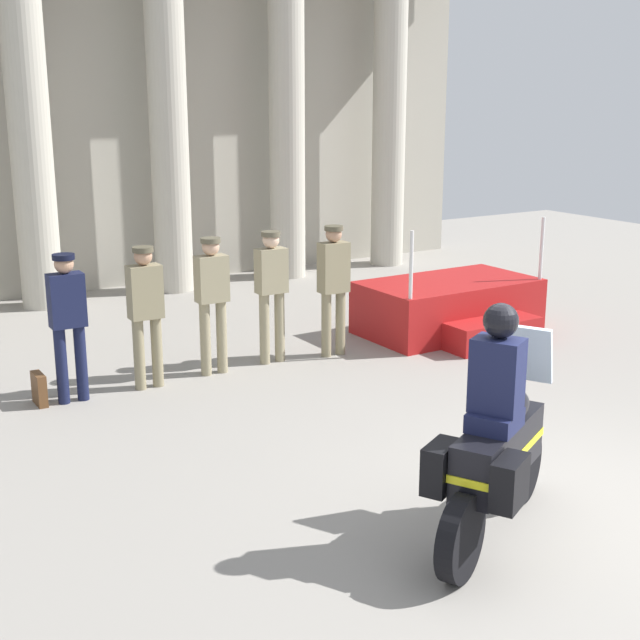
{
  "coord_description": "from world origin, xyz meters",
  "views": [
    {
      "loc": [
        -5.31,
        -4.34,
        3.38
      ],
      "look_at": [
        -0.96,
        2.63,
        1.23
      ],
      "focal_mm": 49.19,
      "sensor_mm": 36.0,
      "label": 1
    }
  ],
  "objects_px": {
    "officer_in_row_1": "(146,306)",
    "officer_in_row_3": "(271,286)",
    "officer_in_row_4": "(334,280)",
    "officer_in_row_0": "(68,316)",
    "briefcase_on_ground": "(39,389)",
    "motorcycle_with_rider": "(495,445)",
    "officer_in_row_2": "(212,294)",
    "reviewing_stand": "(452,308)"
  },
  "relations": [
    {
      "from": "officer_in_row_0",
      "to": "officer_in_row_2",
      "type": "height_order",
      "value": "officer_in_row_2"
    },
    {
      "from": "briefcase_on_ground",
      "to": "officer_in_row_3",
      "type": "bearing_deg",
      "value": 0.25
    },
    {
      "from": "officer_in_row_0",
      "to": "officer_in_row_1",
      "type": "bearing_deg",
      "value": -178.76
    },
    {
      "from": "officer_in_row_0",
      "to": "briefcase_on_ground",
      "type": "height_order",
      "value": "officer_in_row_0"
    },
    {
      "from": "officer_in_row_4",
      "to": "briefcase_on_ground",
      "type": "height_order",
      "value": "officer_in_row_4"
    },
    {
      "from": "reviewing_stand",
      "to": "officer_in_row_0",
      "type": "distance_m",
      "value": 5.53
    },
    {
      "from": "officer_in_row_1",
      "to": "officer_in_row_2",
      "type": "relative_size",
      "value": 0.99
    },
    {
      "from": "officer_in_row_0",
      "to": "officer_in_row_4",
      "type": "bearing_deg",
      "value": -179.55
    },
    {
      "from": "officer_in_row_1",
      "to": "briefcase_on_ground",
      "type": "bearing_deg",
      "value": -3.17
    },
    {
      "from": "officer_in_row_1",
      "to": "reviewing_stand",
      "type": "bearing_deg",
      "value": -178.96
    },
    {
      "from": "officer_in_row_2",
      "to": "officer_in_row_3",
      "type": "distance_m",
      "value": 0.84
    },
    {
      "from": "motorcycle_with_rider",
      "to": "briefcase_on_ground",
      "type": "distance_m",
      "value": 5.42
    },
    {
      "from": "motorcycle_with_rider",
      "to": "officer_in_row_4",
      "type": "bearing_deg",
      "value": 43.64
    },
    {
      "from": "officer_in_row_3",
      "to": "motorcycle_with_rider",
      "type": "distance_m",
      "value": 5.02
    },
    {
      "from": "reviewing_stand",
      "to": "officer_in_row_0",
      "type": "height_order",
      "value": "officer_in_row_0"
    },
    {
      "from": "officer_in_row_2",
      "to": "officer_in_row_3",
      "type": "height_order",
      "value": "officer_in_row_3"
    },
    {
      "from": "officer_in_row_0",
      "to": "briefcase_on_ground",
      "type": "xyz_separation_m",
      "value": [
        -0.35,
        0.1,
        -0.81
      ]
    },
    {
      "from": "officer_in_row_0",
      "to": "officer_in_row_2",
      "type": "bearing_deg",
      "value": -176.31
    },
    {
      "from": "officer_in_row_1",
      "to": "officer_in_row_4",
      "type": "relative_size",
      "value": 0.98
    },
    {
      "from": "reviewing_stand",
      "to": "officer_in_row_3",
      "type": "bearing_deg",
      "value": 177.72
    },
    {
      "from": "officer_in_row_4",
      "to": "briefcase_on_ground",
      "type": "distance_m",
      "value": 3.89
    },
    {
      "from": "officer_in_row_0",
      "to": "motorcycle_with_rider",
      "type": "distance_m",
      "value": 5.17
    },
    {
      "from": "officer_in_row_0",
      "to": "officer_in_row_4",
      "type": "xyz_separation_m",
      "value": [
        3.45,
        -0.04,
        0.02
      ]
    },
    {
      "from": "officer_in_row_2",
      "to": "officer_in_row_0",
      "type": "bearing_deg",
      "value": 3.69
    },
    {
      "from": "officer_in_row_1",
      "to": "officer_in_row_4",
      "type": "distance_m",
      "value": 2.55
    },
    {
      "from": "officer_in_row_4",
      "to": "officer_in_row_3",
      "type": "bearing_deg",
      "value": -9.07
    },
    {
      "from": "officer_in_row_4",
      "to": "reviewing_stand",
      "type": "bearing_deg",
      "value": -177.87
    },
    {
      "from": "officer_in_row_3",
      "to": "officer_in_row_4",
      "type": "distance_m",
      "value": 0.85
    },
    {
      "from": "officer_in_row_2",
      "to": "officer_in_row_3",
      "type": "xyz_separation_m",
      "value": [
        0.84,
        0.03,
        0.0
      ]
    },
    {
      "from": "officer_in_row_3",
      "to": "officer_in_row_2",
      "type": "bearing_deg",
      "value": 3.17
    },
    {
      "from": "officer_in_row_1",
      "to": "officer_in_row_3",
      "type": "bearing_deg",
      "value": -175.28
    },
    {
      "from": "officer_in_row_0",
      "to": "motorcycle_with_rider",
      "type": "relative_size",
      "value": 0.88
    },
    {
      "from": "reviewing_stand",
      "to": "briefcase_on_ground",
      "type": "xyz_separation_m",
      "value": [
        -5.85,
        0.1,
        -0.18
      ]
    },
    {
      "from": "officer_in_row_4",
      "to": "briefcase_on_ground",
      "type": "bearing_deg",
      "value": -0.93
    },
    {
      "from": "briefcase_on_ground",
      "to": "officer_in_row_4",
      "type": "bearing_deg",
      "value": -2.07
    },
    {
      "from": "reviewing_stand",
      "to": "officer_in_row_3",
      "type": "relative_size",
      "value": 1.48
    },
    {
      "from": "reviewing_stand",
      "to": "officer_in_row_1",
      "type": "distance_m",
      "value": 4.64
    },
    {
      "from": "officer_in_row_0",
      "to": "officer_in_row_3",
      "type": "bearing_deg",
      "value": -176.48
    },
    {
      "from": "officer_in_row_2",
      "to": "officer_in_row_3",
      "type": "relative_size",
      "value": 1.0
    },
    {
      "from": "officer_in_row_1",
      "to": "briefcase_on_ground",
      "type": "relative_size",
      "value": 4.66
    },
    {
      "from": "officer_in_row_3",
      "to": "motorcycle_with_rider",
      "type": "bearing_deg",
      "value": 81.93
    },
    {
      "from": "officer_in_row_1",
      "to": "officer_in_row_4",
      "type": "xyz_separation_m",
      "value": [
        2.55,
        -0.04,
        0.02
      ]
    }
  ]
}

